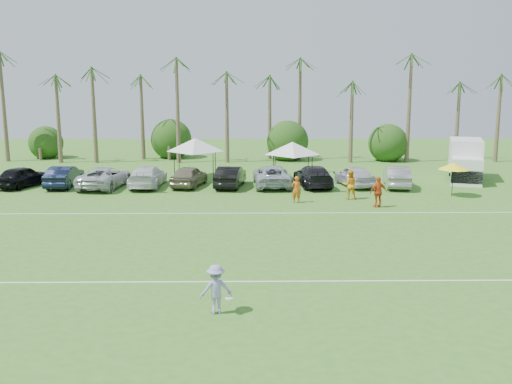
{
  "coord_description": "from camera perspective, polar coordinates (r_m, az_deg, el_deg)",
  "views": [
    {
      "loc": [
        2.01,
        -19.47,
        7.76
      ],
      "look_at": [
        2.45,
        12.45,
        1.6
      ],
      "focal_mm": 40.0,
      "sensor_mm": 36.0,
      "label": 1
    }
  ],
  "objects": [
    {
      "name": "palm_tree_9",
      "position": [
        59.65,
        15.05,
        11.12
      ],
      "size": [
        2.4,
        2.4,
        9.9
      ],
      "color": "brown",
      "rests_on": "ground"
    },
    {
      "name": "palm_tree_7",
      "position": [
        57.82,
        5.3,
        13.16
      ],
      "size": [
        2.4,
        2.4,
        11.9
      ],
      "color": "brown",
      "rests_on": "ground"
    },
    {
      "name": "sideline_player_a",
      "position": [
        37.3,
        4.05,
        0.27
      ],
      "size": [
        0.65,
        0.43,
        1.76
      ],
      "primitive_type": "imported",
      "rotation": [
        0.0,
        0.0,
        3.13
      ],
      "color": "#D55B17",
      "rests_on": "ground"
    },
    {
      "name": "parked_car_7",
      "position": [
        43.33,
        5.73,
        1.62
      ],
      "size": [
        2.84,
        5.7,
        1.59
      ],
      "primitive_type": "imported",
      "rotation": [
        0.0,
        0.0,
        3.26
      ],
      "color": "black",
      "rests_on": "ground"
    },
    {
      "name": "palm_tree_6",
      "position": [
        57.52,
        1.22,
        12.36
      ],
      "size": [
        2.4,
        2.4,
        10.9
      ],
      "color": "brown",
      "rests_on": "ground"
    },
    {
      "name": "canopy_tent_left",
      "position": [
        46.93,
        -6.12,
        5.38
      ],
      "size": [
        4.73,
        4.73,
        3.83
      ],
      "color": "black",
      "rests_on": "ground"
    },
    {
      "name": "ground",
      "position": [
        21.05,
        -6.32,
        -10.77
      ],
      "size": [
        120.0,
        120.0,
        0.0
      ],
      "primitive_type": "plane",
      "color": "#386E21",
      "rests_on": "ground"
    },
    {
      "name": "bush_tree_2",
      "position": [
        58.9,
        3.11,
        5.09
      ],
      "size": [
        4.0,
        4.0,
        4.0
      ],
      "color": "brown",
      "rests_on": "ground"
    },
    {
      "name": "palm_tree_4",
      "position": [
        57.78,
        -6.88,
        10.56
      ],
      "size": [
        2.4,
        2.4,
        8.9
      ],
      "color": "brown",
      "rests_on": "ground"
    },
    {
      "name": "sideline_player_c",
      "position": [
        36.62,
        12.13,
        -0.0
      ],
      "size": [
        1.23,
        0.76,
        1.95
      ],
      "primitive_type": "imported",
      "rotation": [
        0.0,
        0.0,
        3.41
      ],
      "color": "#D34C17",
      "rests_on": "ground"
    },
    {
      "name": "frisbee_player",
      "position": [
        19.66,
        -4.03,
        -9.66
      ],
      "size": [
        1.23,
        0.88,
        1.71
      ],
      "rotation": [
        0.0,
        0.0,
        3.38
      ],
      "color": "#9990CD",
      "rests_on": "ground"
    },
    {
      "name": "palm_tree_0",
      "position": [
        62.28,
        -23.83,
        9.75
      ],
      "size": [
        2.4,
        2.4,
        8.9
      ],
      "color": "brown",
      "rests_on": "ground"
    },
    {
      "name": "palm_tree_10",
      "position": [
        61.2,
        19.69,
        11.66
      ],
      "size": [
        2.4,
        2.4,
        10.9
      ],
      "color": "brown",
      "rests_on": "ground"
    },
    {
      "name": "sideline_player_b",
      "position": [
        38.86,
        9.38,
        0.74
      ],
      "size": [
        1.04,
        0.85,
        1.97
      ],
      "primitive_type": "imported",
      "rotation": [
        0.0,
        0.0,
        3.03
      ],
      "color": "orange",
      "rests_on": "ground"
    },
    {
      "name": "parked_car_6",
      "position": [
        43.12,
        1.59,
        1.62
      ],
      "size": [
        2.85,
        5.82,
        1.59
      ],
      "primitive_type": "imported",
      "rotation": [
        0.0,
        0.0,
        3.18
      ],
      "color": "#A8AEB8",
      "rests_on": "ground"
    },
    {
      "name": "field_lines",
      "position": [
        28.61,
        -4.8,
        -4.84
      ],
      "size": [
        80.0,
        12.1,
        0.01
      ],
      "color": "white",
      "rests_on": "ground"
    },
    {
      "name": "palm_tree_3",
      "position": [
        58.38,
        -10.95,
        12.99
      ],
      "size": [
        2.4,
        2.4,
        11.9
      ],
      "color": "brown",
      "rests_on": "ground"
    },
    {
      "name": "palm_tree_2",
      "position": [
        59.17,
        -14.82,
        11.97
      ],
      "size": [
        2.4,
        2.4,
        10.9
      ],
      "color": "brown",
      "rests_on": "ground"
    },
    {
      "name": "bush_tree_0",
      "position": [
        62.41,
        -20.53,
        4.75
      ],
      "size": [
        4.0,
        4.0,
        4.0
      ],
      "color": "brown",
      "rests_on": "ground"
    },
    {
      "name": "bush_tree_1",
      "position": [
        59.31,
        -8.58,
        5.03
      ],
      "size": [
        4.0,
        4.0,
        4.0
      ],
      "color": "brown",
      "rests_on": "ground"
    },
    {
      "name": "box_truck",
      "position": [
        48.66,
        20.23,
        3.12
      ],
      "size": [
        4.16,
        6.68,
        3.23
      ],
      "rotation": [
        0.0,
        0.0,
        -0.31
      ],
      "color": "white",
      "rests_on": "ground"
    },
    {
      "name": "market_umbrella",
      "position": [
        41.36,
        19.15,
        2.46
      ],
      "size": [
        2.11,
        2.11,
        2.35
      ],
      "color": "black",
      "rests_on": "ground"
    },
    {
      "name": "palm_tree_5",
      "position": [
        57.5,
        -2.85,
        11.5
      ],
      "size": [
        2.4,
        2.4,
        9.9
      ],
      "color": "brown",
      "rests_on": "ground"
    },
    {
      "name": "palm_tree_8",
      "position": [
        58.51,
        10.21,
        10.48
      ],
      "size": [
        2.4,
        2.4,
        8.9
      ],
      "color": "brown",
      "rests_on": "ground"
    },
    {
      "name": "parked_car_4",
      "position": [
        43.33,
        -6.71,
        1.6
      ],
      "size": [
        2.81,
        4.96,
        1.59
      ],
      "primitive_type": "imported",
      "rotation": [
        0.0,
        0.0,
        2.93
      ],
      "color": "#787056",
      "rests_on": "ground"
    },
    {
      "name": "parked_car_1",
      "position": [
        45.28,
        -18.62,
        1.5
      ],
      "size": [
        1.74,
        4.85,
        1.59
      ],
      "primitive_type": "imported",
      "rotation": [
        0.0,
        0.0,
        3.13
      ],
      "color": "black",
      "rests_on": "ground"
    },
    {
      "name": "palm_tree_1",
      "position": [
        60.53,
        -19.46,
        10.87
      ],
      "size": [
        2.4,
        2.4,
        9.9
      ],
      "color": "brown",
      "rests_on": "ground"
    },
    {
      "name": "bush_tree_3",
      "position": [
        60.41,
        12.65,
        4.99
      ],
      "size": [
        4.0,
        4.0,
        4.0
      ],
      "color": "brown",
      "rests_on": "ground"
    },
    {
      "name": "canopy_tent_right",
      "position": [
        45.69,
        3.66,
        5.02
      ],
      "size": [
        4.45,
        4.45,
        3.6
      ],
      "color": "black",
      "rests_on": "ground"
    },
    {
      "name": "parked_car_2",
      "position": [
        43.98,
        -14.92,
        1.44
      ],
      "size": [
        3.37,
        6.02,
        1.59
      ],
      "primitive_type": "imported",
      "rotation": [
        0.0,
        0.0,
        3.01
      ],
      "color": "#B6B8BC",
      "rests_on": "ground"
    },
    {
      "name": "parked_car_0",
      "position": [
        46.33,
        -22.31,
        1.45
      ],
      "size": [
        3.32,
        5.03,
        1.59
      ],
      "primitive_type": "imported",
      "rotation": [
        0.0,
        0.0,
        2.8
      ],
      "color": "black",
      "rests_on": "ground"
    },
    {
      "name": "parked_car_3",
      "position": [
        43.69,
        -10.81,
        1.55
      ],
      "size": [
        2.42,
        5.56,
        1.59
      ],
      "primitive_type": "imported",
      "rotation": [
        0.0,
        0.0,
        3.11
      ],
      "color": "silver",
      "rests_on": "ground"
    },
    {
      "name": "parked_car_8",
      "position": [
        43.77,
        9.81,
        1.6
      ],
      "size": [
        2.77,
        4.95,
        1.59
      ],
      "primitive_type": "imported",
      "rotation": [
        0.0,
        0.0,
        3.34
      ],
      "color": "silver",
      "rests_on": "ground"
    },
    {
      "name": "parked_car_5",
      "position": [
        42.85,
        -2.58,
        1.56
      ],
      "size": [
        2.39,
        5.03,
        1.59
      ],
      "primitive_type": "imported",
      "rotation": [
        0.0,
        0.0,
        2.99
      ],
      "color": "black",
      "rests_on": "ground"
    },
    {
      "name": "palm_tree_11",
      "position": [
        62.71,
        23.25,
        12.16
      ],
      "size": [
        2.4,
        2.4,
        11.9
      ],
      "color": "brown",
      "rests_on": "ground"
    },
    {
      "name": "parked_car_9",
      "position": [
        44.1,
        13.9,
        1.51
      ],
      "size": [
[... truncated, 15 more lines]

